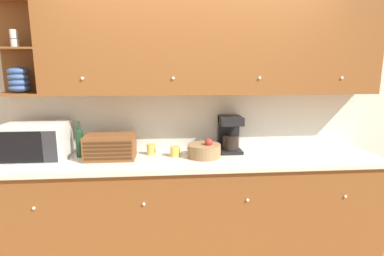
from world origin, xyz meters
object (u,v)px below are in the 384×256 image
fruit_basket (204,150)px  wine_bottle (80,141)px  microwave (36,142)px  bread_box (111,147)px  mug (175,151)px  coffee_maker (230,133)px  mug_blue_second (151,149)px

fruit_basket → wine_bottle: bearing=174.5°
microwave → bread_box: 0.65m
bread_box → mug: 0.59m
mug → coffee_maker: 0.58m
microwave → fruit_basket: 1.51m
mug_blue_second → microwave: bearing=-174.9°
microwave → mug_blue_second: (1.01, 0.09, -0.12)m
microwave → mug_blue_second: size_ratio=5.11×
microwave → mug: bearing=0.4°
bread_box → mug: bread_box is taller
wine_bottle → coffee_maker: 1.43m
mug → microwave: bearing=-179.6°
fruit_basket → coffee_maker: size_ratio=0.87×
microwave → mug_blue_second: bearing=5.1°
wine_bottle → fruit_basket: 1.16m
mug_blue_second → mug: size_ratio=1.01×
fruit_basket → coffee_maker: coffee_maker is taller
mug_blue_second → coffee_maker: coffee_maker is taller
coffee_maker → mug_blue_second: bearing=-176.0°
microwave → mug: (1.23, 0.01, -0.12)m
fruit_basket → bread_box: bearing=178.1°
microwave → coffee_maker: bearing=4.6°
mug_blue_second → fruit_basket: size_ratio=0.33×
microwave → mug_blue_second: microwave is taller
mug_blue_second → mug: mug_blue_second is taller
microwave → mug: 1.24m
wine_bottle → bread_box: size_ratio=0.76×
mug_blue_second → mug: 0.24m
bread_box → fruit_basket: 0.86m
mug → fruit_basket: (0.27, -0.04, 0.02)m
mug_blue_second → mug: bearing=-19.9°
mug_blue_second → fruit_basket: fruit_basket is taller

